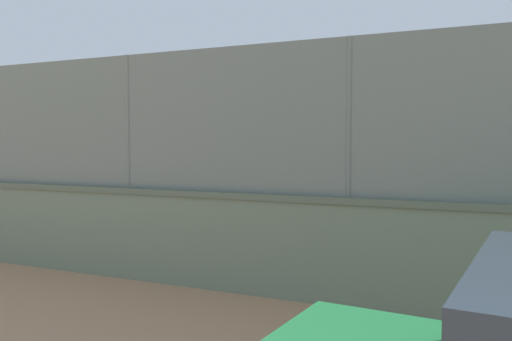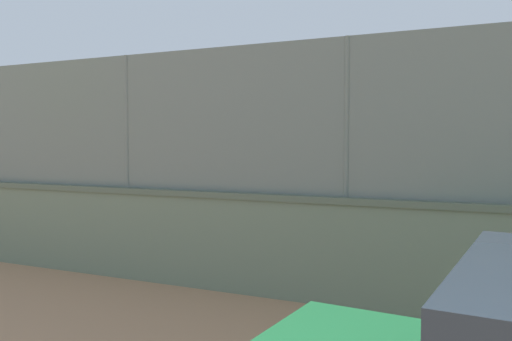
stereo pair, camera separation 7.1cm
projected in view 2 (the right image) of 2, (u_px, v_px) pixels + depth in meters
ground_plane at (273, 203)px, 17.38m from camera, size 260.00×260.00×0.00m
player_at_service_line at (375, 202)px, 8.57m from camera, size 0.86×1.10×1.71m
player_crossing_court at (350, 179)px, 16.25m from camera, size 0.96×0.67×1.47m
sports_ball at (298, 217)px, 6.75m from camera, size 0.23×0.23×0.23m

